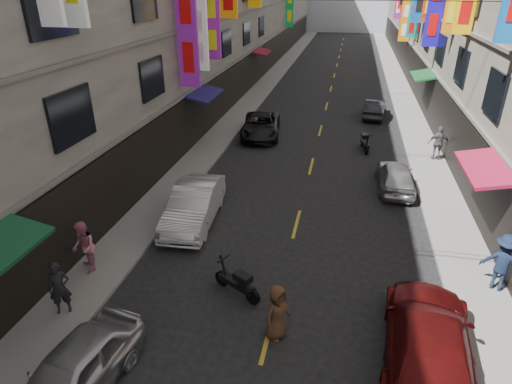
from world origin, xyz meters
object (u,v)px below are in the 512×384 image
at_px(scooter_far_right, 365,143).
at_px(car_left_mid, 194,205).
at_px(car_left_far, 261,126).
at_px(pedestrian_crossing, 277,312).
at_px(car_right_near, 428,341).
at_px(car_right_mid, 396,176).
at_px(scooter_crossing, 238,283).
at_px(pedestrian_rfar, 439,143).
at_px(pedestrian_rnear, 503,262).
at_px(car_right_far, 375,109).
at_px(car_left_near, 73,374).
at_px(pedestrian_lfar, 84,247).
at_px(pedestrian_lnear, 60,288).

distance_m(scooter_far_right, car_left_mid, 11.75).
distance_m(car_left_far, pedestrian_crossing, 16.60).
xyz_separation_m(car_right_near, car_right_mid, (0.00, 10.29, -0.11)).
bearing_deg(scooter_crossing, car_right_near, -77.41).
distance_m(scooter_crossing, scooter_far_right, 14.13).
xyz_separation_m(scooter_crossing, car_right_near, (5.23, -1.58, 0.31)).
distance_m(scooter_crossing, pedestrian_rfar, 14.77).
distance_m(scooter_far_right, pedestrian_rnear, 12.35).
height_order(scooter_far_right, car_right_far, car_right_far).
height_order(pedestrian_rfar, pedestrian_crossing, pedestrian_rfar).
relative_size(scooter_far_right, car_left_mid, 0.39).
xyz_separation_m(car_left_far, pedestrian_rfar, (9.91, -2.09, 0.36)).
height_order(scooter_crossing, pedestrian_crossing, pedestrian_crossing).
bearing_deg(pedestrian_crossing, car_left_far, 44.51).
relative_size(car_left_mid, pedestrian_rfar, 2.54).
xyz_separation_m(car_left_near, car_left_far, (0.48, 18.95, -0.01)).
relative_size(scooter_crossing, pedestrian_rfar, 0.90).
bearing_deg(car_left_near, pedestrian_lfar, 127.44).
xyz_separation_m(scooter_crossing, pedestrian_crossing, (1.45, -1.44, 0.38)).
xyz_separation_m(pedestrian_rnear, pedestrian_crossing, (-6.32, -3.29, -0.24)).
xyz_separation_m(car_right_far, pedestrian_rnear, (3.11, -18.52, 0.44)).
bearing_deg(pedestrian_lnear, pedestrian_crossing, -25.19).
relative_size(car_right_near, car_right_far, 1.37).
relative_size(car_right_far, pedestrian_crossing, 2.28).
height_order(car_left_mid, pedestrian_lfar, pedestrian_lfar).
distance_m(car_left_near, car_left_mid, 8.14).
bearing_deg(car_left_near, car_right_near, 27.16).
bearing_deg(scooter_crossing, pedestrian_lnear, 141.46).
height_order(scooter_crossing, car_left_far, car_left_far).
bearing_deg(car_right_mid, car_right_near, 88.61).
xyz_separation_m(car_right_near, pedestrian_rnear, (2.54, 3.42, 0.31)).
relative_size(car_right_mid, pedestrian_rnear, 2.01).
relative_size(scooter_far_right, pedestrian_lnear, 1.09).
height_order(car_left_mid, pedestrian_rnear, pedestrian_rnear).
bearing_deg(pedestrian_rfar, pedestrian_lnear, 47.43).
height_order(pedestrian_lfar, pedestrian_rnear, pedestrian_rnear).
bearing_deg(pedestrian_lnear, scooter_far_right, 31.59).
relative_size(car_right_mid, pedestrian_lfar, 2.13).
relative_size(scooter_crossing, pedestrian_crossing, 0.99).
xyz_separation_m(car_right_mid, pedestrian_rnear, (2.54, -6.87, 0.42)).
bearing_deg(car_left_far, pedestrian_crossing, -84.45).
xyz_separation_m(pedestrian_rfar, pedestrian_crossing, (-6.17, -14.09, -0.20)).
bearing_deg(car_right_far, pedestrian_rnear, 105.12).
relative_size(car_left_near, car_right_far, 1.05).
height_order(car_left_mid, car_right_mid, car_left_mid).
relative_size(scooter_crossing, car_right_mid, 0.43).
bearing_deg(pedestrian_lfar, pedestrian_rfar, 94.26).
xyz_separation_m(car_right_near, pedestrian_lnear, (-9.88, -0.31, 0.19)).
bearing_deg(car_left_near, car_left_mid, 98.89).
xyz_separation_m(scooter_far_right, pedestrian_lnear, (-8.59, -15.46, 0.50)).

